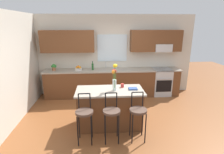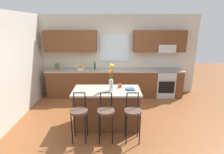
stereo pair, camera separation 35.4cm
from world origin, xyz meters
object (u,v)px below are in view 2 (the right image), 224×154
Objects in this scene: bar_stool_far at (133,113)px; fruit_bowl_oranges at (81,68)px; oven_range at (165,83)px; flower_vase at (112,77)px; potted_plant_small at (58,66)px; mug_ceramic at (120,86)px; kitchen_island at (107,108)px; cookbook at (131,89)px; bar_stool_middle at (106,113)px; bottle_olive_oil at (95,66)px; bar_stool_near at (80,113)px.

bar_stool_far is 2.94m from fruit_bowl_oranges.
oven_range is 2.85m from bar_stool_far.
potted_plant_small is at bearing 132.75° from flower_vase.
mug_ceramic is (-0.24, 0.75, 0.33)m from bar_stool_far.
oven_range is 4.15× the size of potted_plant_small.
cookbook reaches higher than kitchen_island.
cookbook is at bearing -33.96° from mug_ceramic.
fruit_bowl_oranges is at bearing 110.02° from bar_stool_middle.
oven_range is 2.42m from bottle_olive_oil.
bar_stool_middle is at bearing -100.74° from flower_vase.
fruit_bowl_oranges reaches higher than kitchen_island.
bottle_olive_oil is (-0.45, 2.52, 0.40)m from bar_stool_middle.
potted_plant_small is (-1.16, 2.52, 0.41)m from bar_stool_near.
bar_stool_middle is 0.86m from cookbook.
bottle_olive_oil is at bearing 111.61° from bar_stool_far.
fruit_bowl_oranges is (-1.47, 2.53, 0.34)m from bar_stool_far.
potted_plant_small is (-2.26, 1.92, 0.11)m from cookbook.
kitchen_island is 2.20m from fruit_bowl_oranges.
kitchen_island is 5.35× the size of bottle_olive_oil.
flower_vase is (-0.44, 0.56, 0.62)m from bar_stool_far.
bar_stool_middle reaches higher than kitchen_island.
potted_plant_small is at bearing -179.96° from bottle_olive_oil.
flower_vase is at bearing -47.25° from potted_plant_small.
bar_stool_near reaches higher than mug_ceramic.
cookbook is at bearing -62.69° from bottle_olive_oil.
kitchen_island is at bearing 47.00° from bar_stool_near.
mug_ceramic is (0.21, 0.20, -0.29)m from flower_vase.
bottle_olive_oil is (0.47, -0.00, 0.06)m from fruit_bowl_oranges.
kitchen_island is 0.61m from bar_stool_middle.
cookbook is (0.54, 0.01, 0.47)m from kitchen_island.
oven_range is 2.87m from fruit_bowl_oranges.
mug_ceramic is (0.86, 0.75, 0.33)m from bar_stool_near.
cookbook is (0.23, -0.16, -0.03)m from mug_ceramic.
fruit_bowl_oranges reaches higher than bar_stool_middle.
bottle_olive_oil reaches higher than fruit_bowl_oranges.
mug_ceramic is 2.69m from potted_plant_small.
oven_range is 3.51m from bar_stool_near.
cookbook is at bearing 90.53° from bar_stool_far.
bar_stool_far reaches higher than kitchen_island.
kitchen_island is at bearing 90.00° from bar_stool_middle.
flower_vase is 0.54m from cookbook.
bar_stool_near is (-0.55, -0.59, 0.17)m from kitchen_island.
mug_ceramic reaches higher than kitchen_island.
oven_range is 2.70m from kitchen_island.
fruit_bowl_oranges is at bearing 179.43° from oven_range.
flower_vase is at bearing 40.37° from bar_stool_near.
bar_stool_middle is at bearing -132.31° from cookbook.
cookbook is at bearing -52.78° from fruit_bowl_oranges.
bottle_olive_oil is (-0.56, 1.97, -0.22)m from flower_vase.
bar_stool_middle is at bearing -90.00° from kitchen_island.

